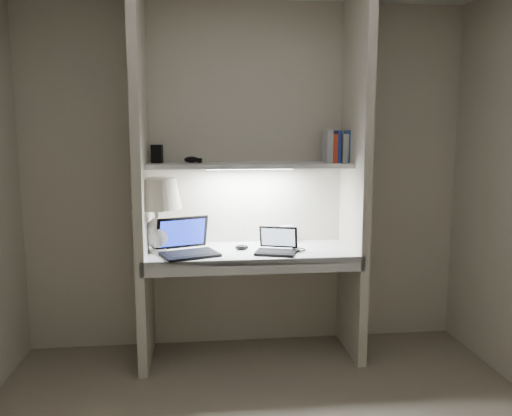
{
  "coord_description": "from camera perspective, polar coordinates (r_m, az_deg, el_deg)",
  "views": [
    {
      "loc": [
        -0.33,
        -2.14,
        1.56
      ],
      "look_at": [
        0.02,
        1.05,
        1.09
      ],
      "focal_mm": 35.0,
      "sensor_mm": 36.0,
      "label": 1
    }
  ],
  "objects": [
    {
      "name": "laptop_main",
      "position": [
        3.37,
        -7.9,
        -4.32
      ],
      "size": [
        0.44,
        0.41,
        0.24
      ],
      "rotation": [
        0.0,
        0.0,
        0.36
      ],
      "color": "black",
      "rests_on": "desk"
    },
    {
      "name": "desk_apron",
      "position": [
        3.23,
        -0.11,
        -6.71
      ],
      "size": [
        1.46,
        0.03,
        0.1
      ],
      "primitive_type": "cube",
      "color": "silver",
      "rests_on": "desk"
    },
    {
      "name": "cable_coil",
      "position": [
        3.47,
        4.87,
        -4.75
      ],
      "size": [
        0.12,
        0.12,
        0.01
      ],
      "primitive_type": "torus",
      "rotation": [
        0.0,
        0.0,
        -0.28
      ],
      "color": "black",
      "rests_on": "desk"
    },
    {
      "name": "table_lamp",
      "position": [
        3.43,
        -11.33,
        0.65
      ],
      "size": [
        0.34,
        0.34,
        0.5
      ],
      "color": "white",
      "rests_on": "desk"
    },
    {
      "name": "shelf",
      "position": [
        3.48,
        -0.75,
        4.89
      ],
      "size": [
        1.4,
        0.36,
        0.03
      ],
      "primitive_type": "cube",
      "color": "silver",
      "rests_on": "back_wall"
    },
    {
      "name": "desk",
      "position": [
        3.47,
        -0.58,
        -5.12
      ],
      "size": [
        1.4,
        0.55,
        0.04
      ],
      "primitive_type": "cube",
      "color": "white",
      "rests_on": "alcove_panel_left"
    },
    {
      "name": "sticky_note",
      "position": [
        3.51,
        -10.56,
        -4.78
      ],
      "size": [
        0.1,
        0.1,
        0.0
      ],
      "primitive_type": "cube",
      "rotation": [
        0.0,
        0.0,
        0.46
      ],
      "color": "yellow",
      "rests_on": "desk"
    },
    {
      "name": "back_wall",
      "position": [
        3.67,
        -1.02,
        3.5
      ],
      "size": [
        3.2,
        0.01,
        2.5
      ],
      "primitive_type": "cube",
      "color": "beige",
      "rests_on": "floor"
    },
    {
      "name": "shelf_gadget",
      "position": [
        3.54,
        -7.39,
        5.51
      ],
      "size": [
        0.13,
        0.11,
        0.05
      ],
      "primitive_type": "ellipsoid",
      "rotation": [
        0.0,
        0.0,
        0.36
      ],
      "color": "black",
      "rests_on": "shelf"
    },
    {
      "name": "alcove_panel_right",
      "position": [
        3.54,
        11.27,
        3.17
      ],
      "size": [
        0.06,
        0.55,
        2.5
      ],
      "primitive_type": "cube",
      "color": "beige",
      "rests_on": "floor"
    },
    {
      "name": "speaker",
      "position": [
        3.71,
        3.54,
        -2.97
      ],
      "size": [
        0.1,
        0.08,
        0.12
      ],
      "primitive_type": "cube",
      "rotation": [
        0.0,
        0.0,
        0.25
      ],
      "color": "silver",
      "rests_on": "desk"
    },
    {
      "name": "alcove_panel_left",
      "position": [
        3.4,
        -12.94,
        2.91
      ],
      "size": [
        0.06,
        0.55,
        2.5
      ],
      "primitive_type": "cube",
      "color": "beige",
      "rests_on": "floor"
    },
    {
      "name": "shelf_box",
      "position": [
        3.55,
        -11.26,
        6.08
      ],
      "size": [
        0.08,
        0.07,
        0.13
      ],
      "primitive_type": "cube",
      "rotation": [
        0.0,
        0.0,
        -0.19
      ],
      "color": "black",
      "rests_on": "shelf"
    },
    {
      "name": "strip_light",
      "position": [
        3.48,
        -0.75,
        4.53
      ],
      "size": [
        0.6,
        0.04,
        0.02
      ],
      "primitive_type": "cube",
      "color": "white",
      "rests_on": "shelf"
    },
    {
      "name": "book_row",
      "position": [
        3.61,
        9.48,
        6.85
      ],
      "size": [
        0.22,
        0.15,
        0.23
      ],
      "color": "white",
      "rests_on": "shelf"
    },
    {
      "name": "mouse",
      "position": [
        3.47,
        -1.64,
        -4.51
      ],
      "size": [
        0.1,
        0.06,
        0.03
      ],
      "primitive_type": "ellipsoid",
      "rotation": [
        0.0,
        0.0,
        -0.04
      ],
      "color": "black",
      "rests_on": "desk"
    },
    {
      "name": "laptop_netbook",
      "position": [
        3.39,
        2.36,
        -4.45
      ],
      "size": [
        0.32,
        0.3,
        0.17
      ],
      "rotation": [
        0.0,
        0.0,
        -0.32
      ],
      "color": "black",
      "rests_on": "desk"
    }
  ]
}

